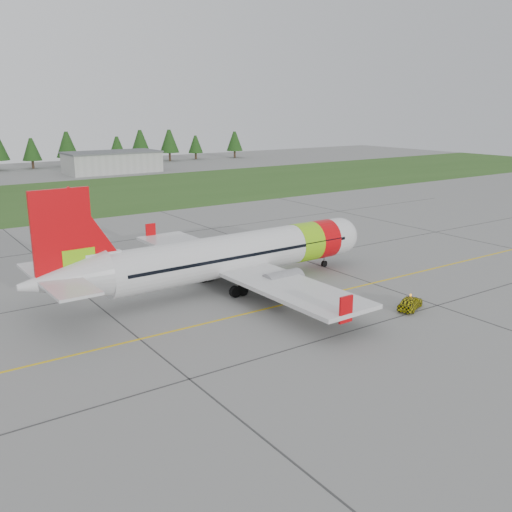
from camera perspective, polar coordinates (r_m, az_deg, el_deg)
ground at (r=46.46m, az=9.99°, el=-7.26°), size 320.00×320.00×0.00m
aircraft at (r=55.52m, az=-2.50°, el=0.07°), size 36.35×33.35×11.01m
follow_me_car at (r=51.43m, az=15.25°, el=-3.30°), size 1.65×1.77×3.52m
grass_strip at (r=117.72m, az=-19.23°, el=5.52°), size 320.00×50.00×0.03m
taxi_guideline at (r=52.03m, az=3.81°, el=-4.61°), size 120.00×0.25×0.02m
hangar_east at (r=159.12m, az=-14.17°, el=9.04°), size 24.00×12.00×5.20m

